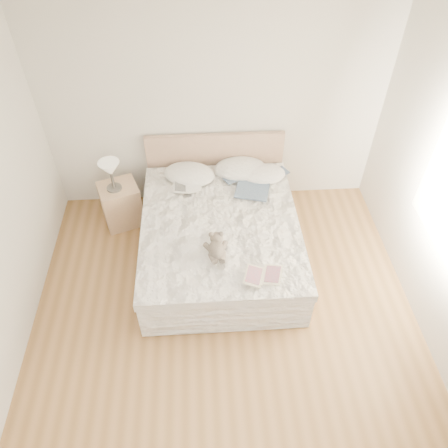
{
  "coord_description": "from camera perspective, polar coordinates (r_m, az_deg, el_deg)",
  "views": [
    {
      "loc": [
        -0.17,
        -2.25,
        3.95
      ],
      "look_at": [
        0.04,
        1.05,
        0.62
      ],
      "focal_mm": 35.0,
      "sensor_mm": 36.0,
      "label": 1
    }
  ],
  "objects": [
    {
      "name": "floor",
      "position": [
        4.55,
        0.38,
        -15.06
      ],
      "size": [
        4.0,
        4.5,
        0.0
      ],
      "primitive_type": "cube",
      "color": "brown",
      "rests_on": "ground"
    },
    {
      "name": "teddy_bear",
      "position": [
        4.36,
        -0.98,
        -3.93
      ],
      "size": [
        0.24,
        0.32,
        0.16
      ],
      "primitive_type": null,
      "rotation": [
        0.0,
        0.0,
        0.07
      ],
      "color": "#685C51",
      "rests_on": "bed"
    },
    {
      "name": "nightstand",
      "position": [
        5.57,
        -13.29,
        2.51
      ],
      "size": [
        0.56,
        0.53,
        0.56
      ],
      "primitive_type": "cube",
      "rotation": [
        0.0,
        0.0,
        0.34
      ],
      "color": "tan",
      "rests_on": "floor"
    },
    {
      "name": "childrens_book",
      "position": [
        4.23,
        5.13,
        -6.74
      ],
      "size": [
        0.42,
        0.34,
        0.02
      ],
      "primitive_type": "cube",
      "rotation": [
        0.0,
        0.0,
        -0.29
      ],
      "color": "#EDE6C1",
      "rests_on": "bed"
    },
    {
      "name": "table_lamp",
      "position": [
        5.2,
        -14.65,
        6.83
      ],
      "size": [
        0.3,
        0.3,
        0.39
      ],
      "color": "#504C45",
      "rests_on": "nightstand"
    },
    {
      "name": "pillow_right",
      "position": [
        5.32,
        5.19,
        6.53
      ],
      "size": [
        0.54,
        0.38,
        0.16
      ],
      "primitive_type": "ellipsoid",
      "rotation": [
        0.0,
        0.0,
        0.02
      ],
      "color": "white",
      "rests_on": "bed"
    },
    {
      "name": "bed",
      "position": [
        5.01,
        -0.54,
        -1.4
      ],
      "size": [
        1.72,
        2.14,
        1.0
      ],
      "color": "#A1836A",
      "rests_on": "floor"
    },
    {
      "name": "blouse",
      "position": [
        5.18,
        3.91,
        5.23
      ],
      "size": [
        0.74,
        0.77,
        0.02
      ],
      "primitive_type": null,
      "rotation": [
        0.0,
        0.0,
        -0.27
      ],
      "color": "#364760",
      "rests_on": "bed"
    },
    {
      "name": "ceiling",
      "position": [
        2.58,
        0.67,
        16.24
      ],
      "size": [
        4.0,
        4.5,
        0.0
      ],
      "primitive_type": "cube",
      "color": "white",
      "rests_on": "ground"
    },
    {
      "name": "wall_back",
      "position": [
        5.2,
        -1.32,
        15.19
      ],
      "size": [
        4.0,
        0.02,
        2.7
      ],
      "primitive_type": "cube",
      "color": "silver",
      "rests_on": "ground"
    },
    {
      "name": "photo_book",
      "position": [
        5.15,
        -4.82,
        4.87
      ],
      "size": [
        0.34,
        0.24,
        0.03
      ],
      "primitive_type": "cube",
      "rotation": [
        0.0,
        0.0,
        0.02
      ],
      "color": "white",
      "rests_on": "bed"
    },
    {
      "name": "pillow_left",
      "position": [
        5.32,
        -4.52,
        6.53
      ],
      "size": [
        0.71,
        0.58,
        0.19
      ],
      "primitive_type": "ellipsoid",
      "rotation": [
        0.0,
        0.0,
        -0.27
      ],
      "color": "white",
      "rests_on": "bed"
    },
    {
      "name": "pillow_middle",
      "position": [
        5.38,
        2.18,
        7.22
      ],
      "size": [
        0.65,
        0.46,
        0.19
      ],
      "primitive_type": "ellipsoid",
      "rotation": [
        0.0,
        0.0,
        -0.01
      ],
      "color": "white",
      "rests_on": "bed"
    }
  ]
}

